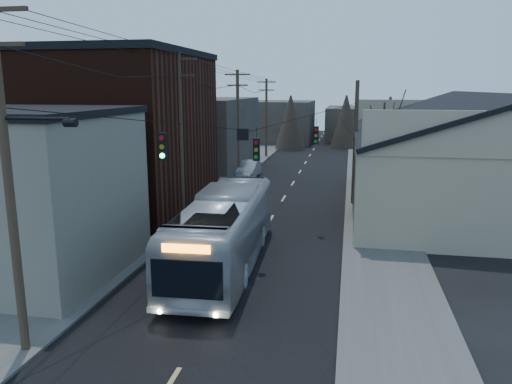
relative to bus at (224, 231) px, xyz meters
The scene contains 13 objects.
road_surface 18.64m from the bus, 87.54° to the left, with size 9.00×110.00×0.02m, color black.
sidewalk_left 19.47m from the bus, 107.10° to the left, with size 4.00×110.00×0.12m, color #474744.
sidewalk_right 20.00m from the bus, 68.53° to the left, with size 4.00×110.00×0.12m, color #474744.
building_clapboard 8.75m from the bus, 163.34° to the right, with size 8.00×8.00×7.00m, color slate.
building_brick 12.99m from the bus, 137.13° to the left, with size 10.00×12.00×10.00m, color black.
building_left_far 26.11m from the bus, 109.53° to the left, with size 9.00×14.00×7.00m, color #332F29.
warehouse 19.36m from the bus, 44.48° to the left, with size 16.16×20.60×7.73m.
building_far_left 53.81m from the bus, 95.55° to the left, with size 10.00×12.00×6.00m, color #332F29.
building_far_right 59.07m from the bus, 82.42° to the left, with size 12.00×14.00×5.00m, color #332F29.
bare_tree 11.40m from the bus, 49.51° to the left, with size 0.40×0.40×7.20m, color black.
utility_lines 13.30m from the bus, 100.35° to the left, with size 11.24×45.28×10.50m.
bus is the anchor object (origin of this frame).
parked_car 22.89m from the bus, 98.81° to the left, with size 1.64×4.70×1.55m, color #93969A.
Camera 1 is at (4.64, -9.55, 8.06)m, focal length 35.00 mm.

